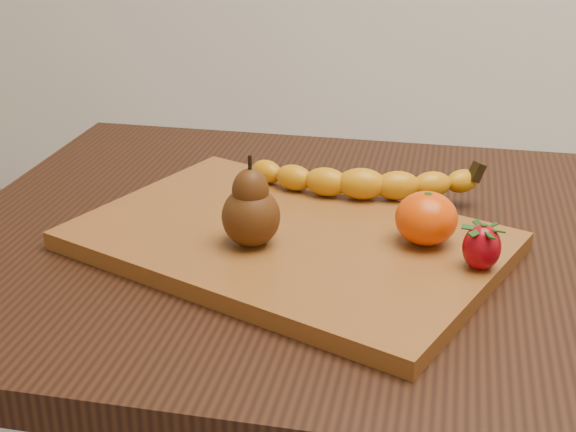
% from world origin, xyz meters
% --- Properties ---
extents(table, '(1.00, 0.70, 0.76)m').
position_xyz_m(table, '(0.00, 0.00, 0.66)').
color(table, black).
rests_on(table, ground).
extents(cutting_board, '(0.53, 0.45, 0.02)m').
position_xyz_m(cutting_board, '(-0.10, -0.05, 0.77)').
color(cutting_board, brown).
rests_on(cutting_board, table).
extents(banana, '(0.25, 0.08, 0.04)m').
position_xyz_m(banana, '(-0.03, 0.07, 0.80)').
color(banana, orange).
rests_on(banana, cutting_board).
extents(pear, '(0.08, 0.08, 0.10)m').
position_xyz_m(pear, '(-0.13, -0.08, 0.83)').
color(pear, '#4A260C').
rests_on(pear, cutting_board).
extents(mandarin, '(0.09, 0.09, 0.06)m').
position_xyz_m(mandarin, '(0.05, -0.04, 0.81)').
color(mandarin, '#E54302').
rests_on(mandarin, cutting_board).
extents(strawberry, '(0.04, 0.04, 0.05)m').
position_xyz_m(strawberry, '(0.11, -0.09, 0.80)').
color(strawberry, '#9B040F').
rests_on(strawberry, cutting_board).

